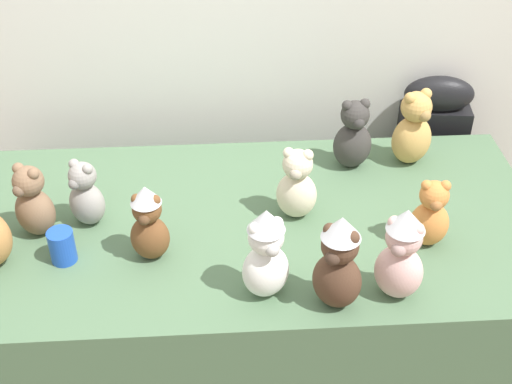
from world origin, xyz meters
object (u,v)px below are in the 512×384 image
(teddy_bear_snow, at_px, (266,254))
(teddy_bear_chestnut, at_px, (148,223))
(teddy_bear_cocoa, at_px, (338,263))
(party_cup_blue, at_px, (62,246))
(display_table, at_px, (256,303))
(teddy_bear_blush, at_px, (401,255))
(teddy_bear_ash, at_px, (86,195))
(instrument_case, at_px, (425,176))
(teddy_bear_cream, at_px, (297,185))
(teddy_bear_mocha, at_px, (33,202))
(teddy_bear_charcoal, at_px, (353,136))
(teddy_bear_ginger, at_px, (431,215))
(teddy_bear_honey, at_px, (413,130))

(teddy_bear_snow, bearing_deg, teddy_bear_chestnut, 132.94)
(teddy_bear_cocoa, xyz_separation_m, party_cup_blue, (-0.81, 0.24, -0.10))
(party_cup_blue, bearing_deg, display_table, 14.22)
(teddy_bear_chestnut, relative_size, teddy_bear_blush, 0.86)
(teddy_bear_blush, distance_m, teddy_bear_ash, 1.02)
(teddy_bear_snow, bearing_deg, teddy_bear_cocoa, -34.55)
(instrument_case, relative_size, teddy_bear_cream, 3.67)
(teddy_bear_snow, relative_size, party_cup_blue, 2.79)
(teddy_bear_cocoa, bearing_deg, teddy_bear_mocha, -169.06)
(teddy_bear_charcoal, bearing_deg, party_cup_blue, -162.13)
(teddy_bear_blush, bearing_deg, teddy_bear_mocha, -167.24)
(teddy_bear_blush, bearing_deg, teddy_bear_snow, -153.69)
(teddy_bear_chestnut, relative_size, teddy_bear_ash, 1.12)
(teddy_bear_snow, bearing_deg, display_table, 72.17)
(party_cup_blue, bearing_deg, teddy_bear_chestnut, 0.08)
(teddy_bear_cream, relative_size, teddy_bear_ginger, 1.09)
(teddy_bear_mocha, height_order, teddy_bear_snow, teddy_bear_snow)
(instrument_case, height_order, party_cup_blue, instrument_case)
(instrument_case, xyz_separation_m, teddy_bear_honey, (-0.18, -0.30, 0.42))
(teddy_bear_snow, bearing_deg, teddy_bear_honey, 29.32)
(teddy_bear_charcoal, height_order, teddy_bear_snow, teddy_bear_snow)
(teddy_bear_cocoa, bearing_deg, teddy_bear_snow, -162.07)
(teddy_bear_blush, bearing_deg, instrument_case, 99.07)
(display_table, height_order, teddy_bear_charcoal, teddy_bear_charcoal)
(teddy_bear_cream, xyz_separation_m, teddy_bear_chestnut, (-0.47, -0.18, 0.01))
(teddy_bear_cream, height_order, party_cup_blue, teddy_bear_cream)
(teddy_bear_cocoa, distance_m, teddy_bear_ginger, 0.42)
(instrument_case, bearing_deg, teddy_bear_ginger, -100.89)
(teddy_bear_charcoal, height_order, teddy_bear_cream, teddy_bear_charcoal)
(instrument_case, xyz_separation_m, party_cup_blue, (-1.38, -0.77, 0.34))
(display_table, distance_m, teddy_bear_ash, 0.74)
(teddy_bear_cream, distance_m, teddy_bear_ash, 0.69)
(instrument_case, xyz_separation_m, teddy_bear_ash, (-1.33, -0.59, 0.40))
(instrument_case, relative_size, teddy_bear_cocoa, 3.05)
(teddy_bear_honey, bearing_deg, instrument_case, 35.23)
(teddy_bear_charcoal, bearing_deg, teddy_bear_cocoa, -110.84)
(teddy_bear_cream, xyz_separation_m, teddy_bear_blush, (0.25, -0.39, 0.03))
(teddy_bear_snow, bearing_deg, teddy_bear_ginger, 0.94)
(teddy_bear_blush, xyz_separation_m, teddy_bear_ash, (-0.94, 0.40, -0.04))
(teddy_bear_cream, relative_size, teddy_bear_ash, 1.10)
(party_cup_blue, bearing_deg, teddy_bear_cream, 13.54)
(teddy_bear_cocoa, distance_m, teddy_bear_mocha, 0.99)
(teddy_bear_snow, relative_size, teddy_bear_honey, 1.04)
(teddy_bear_cocoa, height_order, teddy_bear_honey, teddy_bear_cocoa)
(teddy_bear_mocha, distance_m, party_cup_blue, 0.19)
(teddy_bear_charcoal, xyz_separation_m, party_cup_blue, (-0.98, -0.46, -0.07))
(teddy_bear_snow, bearing_deg, teddy_bear_charcoal, 41.51)
(instrument_case, relative_size, teddy_bear_honey, 3.26)
(teddy_bear_cream, bearing_deg, display_table, -154.61)
(teddy_bear_mocha, height_order, party_cup_blue, teddy_bear_mocha)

